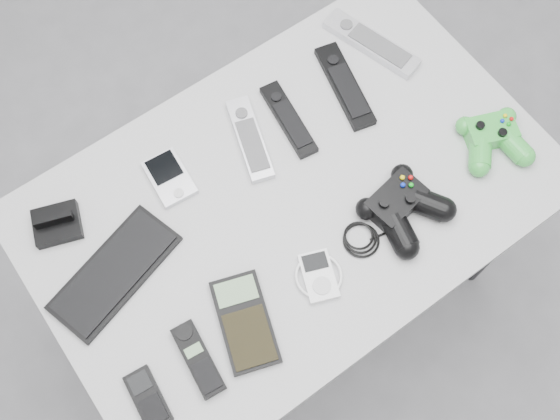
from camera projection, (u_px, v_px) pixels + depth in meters
floor at (275, 276)px, 1.98m from camera, size 3.50×3.50×0.00m
desk at (291, 207)px, 1.37m from camera, size 1.05×0.67×0.70m
pda_keyboard at (115, 272)px, 1.25m from camera, size 0.29×0.18×0.02m
dock_bracket at (55, 222)px, 1.27m from camera, size 0.11×0.10×0.05m
pda at (169, 178)px, 1.32m from camera, size 0.08×0.12×0.02m
remote_silver_a at (250, 139)px, 1.36m from camera, size 0.11×0.20×0.02m
remote_black_a at (288, 119)px, 1.37m from camera, size 0.07×0.19×0.02m
remote_black_b at (345, 85)px, 1.40m from camera, size 0.10×0.22×0.02m
remote_silver_b at (371, 43)px, 1.44m from camera, size 0.12×0.23×0.02m
mobile_phone at (148, 398)px, 1.16m from camera, size 0.06×0.11×0.02m
cordless_handset at (198, 359)px, 1.18m from camera, size 0.06×0.15×0.02m
calculator at (245, 322)px, 1.21m from camera, size 0.14×0.20×0.02m
mp3_player at (319, 276)px, 1.25m from camera, size 0.12×0.12×0.02m
controller_black at (402, 206)px, 1.28m from camera, size 0.30×0.21×0.05m
controller_green at (493, 137)px, 1.34m from camera, size 0.19×0.19×0.05m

